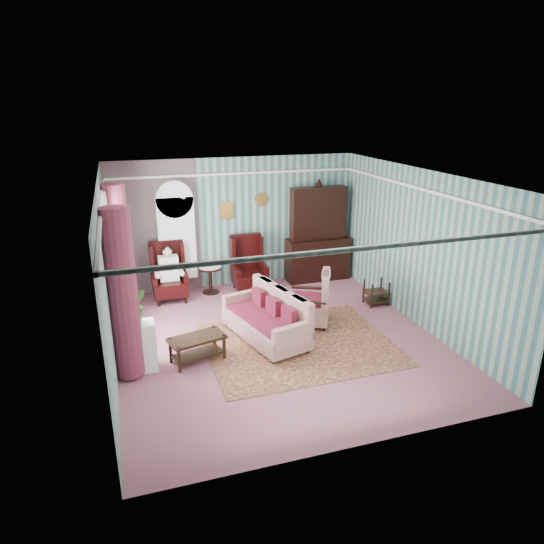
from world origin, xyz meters
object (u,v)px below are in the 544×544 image
object	(u,v)px
seated_woman	(169,274)
sofa	(265,311)
wingback_left	(169,272)
plant_stand	(138,347)
dresser_hutch	(318,231)
nest_table	(376,292)
bookcase	(177,244)
wingback_right	(249,264)
coffee_table	(198,349)
floral_armchair	(308,302)
round_side_table	(210,280)

from	to	relation	value
seated_woman	sofa	bearing A→B (deg)	-59.35
wingback_left	plant_stand	bearing A→B (deg)	-106.22
dresser_hutch	sofa	world-z (taller)	dresser_hutch
nest_table	bookcase	bearing A→B (deg)	153.08
nest_table	sofa	world-z (taller)	sofa
bookcase	dresser_hutch	size ratio (longest dim) A/B	0.95
wingback_right	nest_table	world-z (taller)	wingback_right
wingback_left	nest_table	world-z (taller)	wingback_left
wingback_left	coffee_table	bearing A→B (deg)	-87.48
wingback_right	seated_woman	bearing A→B (deg)	180.00
seated_woman	floral_armchair	bearing A→B (deg)	-39.88
nest_table	floral_armchair	size ratio (longest dim) A/B	0.63
nest_table	plant_stand	distance (m)	5.02
dresser_hutch	seated_woman	size ratio (longest dim) A/B	2.00
seated_woman	wingback_right	bearing A→B (deg)	0.00
floral_armchair	coffee_table	world-z (taller)	floral_armchair
bookcase	nest_table	bearing A→B (deg)	-26.92
wingback_left	seated_woman	distance (m)	0.04
dresser_hutch	plant_stand	distance (m)	5.31
wingback_right	nest_table	size ratio (longest dim) A/B	2.31
seated_woman	nest_table	world-z (taller)	seated_woman
bookcase	sofa	world-z (taller)	bookcase
dresser_hutch	plant_stand	bearing A→B (deg)	-144.92
seated_woman	dresser_hutch	bearing A→B (deg)	4.41
bookcase	plant_stand	xyz separation A→B (m)	(-1.05, -3.14, -0.72)
round_side_table	coffee_table	size ratio (longest dim) A/B	0.67
nest_table	coffee_table	bearing A→B (deg)	-163.09
nest_table	floral_armchair	bearing A→B (deg)	-165.99
round_side_table	plant_stand	distance (m)	3.36
seated_woman	floral_armchair	distance (m)	3.09
wingback_right	coffee_table	world-z (taller)	wingback_right
dresser_hutch	round_side_table	size ratio (longest dim) A/B	3.93
bookcase	seated_woman	world-z (taller)	bookcase
bookcase	seated_woman	distance (m)	0.70
seated_woman	bookcase	bearing A→B (deg)	57.34
nest_table	coffee_table	world-z (taller)	nest_table
floral_armchair	round_side_table	bearing A→B (deg)	59.88
bookcase	coffee_table	xyz separation A→B (m)	(-0.13, -3.14, -0.91)
round_side_table	floral_armchair	bearing A→B (deg)	-55.43
sofa	wingback_right	bearing A→B (deg)	-23.17
dresser_hutch	wingback_right	xyz separation A→B (m)	(-1.75, -0.27, -0.55)
plant_stand	floral_armchair	bearing A→B (deg)	13.75
wingback_right	floral_armchair	world-z (taller)	wingback_right
dresser_hutch	floral_armchair	world-z (taller)	dresser_hutch
nest_table	plant_stand	bearing A→B (deg)	-166.16
plant_stand	dresser_hutch	bearing A→B (deg)	35.08
round_side_table	bookcase	bearing A→B (deg)	159.73
round_side_table	nest_table	bearing A→B (deg)	-28.20
wingback_left	seated_woman	world-z (taller)	wingback_left
nest_table	wingback_left	bearing A→B (deg)	159.15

